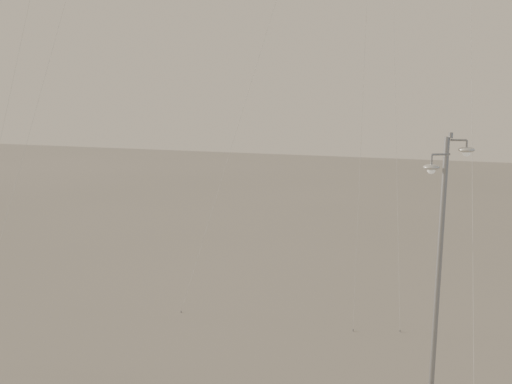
% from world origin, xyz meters
% --- Properties ---
extents(street_lamp, '(1.54, 0.90, 9.48)m').
position_xyz_m(street_lamp, '(7.78, 2.69, 5.05)').
color(street_lamp, '#95989E').
rests_on(street_lamp, ground).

